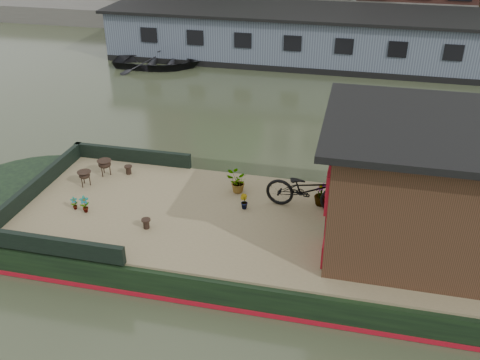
% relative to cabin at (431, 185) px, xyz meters
% --- Properties ---
extents(ground, '(120.00, 120.00, 0.00)m').
position_rel_cabin_xyz_m(ground, '(-2.19, 0.00, -1.88)').
color(ground, '#2A311F').
rests_on(ground, ground).
extents(houseboat_hull, '(14.01, 4.02, 0.60)m').
position_rel_cabin_xyz_m(houseboat_hull, '(-3.52, 0.00, -1.60)').
color(houseboat_hull, black).
rests_on(houseboat_hull, ground).
extents(houseboat_deck, '(11.80, 3.80, 0.05)m').
position_rel_cabin_xyz_m(houseboat_deck, '(-2.19, 0.00, -1.25)').
color(houseboat_deck, olive).
rests_on(houseboat_deck, houseboat_hull).
extents(bow_bulwark, '(3.00, 4.00, 0.35)m').
position_rel_cabin_xyz_m(bow_bulwark, '(-7.25, 0.00, -1.05)').
color(bow_bulwark, black).
rests_on(bow_bulwark, houseboat_deck).
extents(cabin, '(4.00, 3.50, 2.42)m').
position_rel_cabin_xyz_m(cabin, '(0.00, 0.00, 0.00)').
color(cabin, black).
rests_on(cabin, houseboat_deck).
extents(bicycle, '(1.80, 0.79, 0.92)m').
position_rel_cabin_xyz_m(bicycle, '(-2.26, 0.70, -0.77)').
color(bicycle, black).
rests_on(bicycle, houseboat_deck).
extents(potted_plant_a, '(0.24, 0.23, 0.37)m').
position_rel_cabin_xyz_m(potted_plant_a, '(-6.70, -0.48, -1.04)').
color(potted_plant_a, maroon).
rests_on(potted_plant_a, houseboat_deck).
extents(potted_plant_b, '(0.23, 0.22, 0.32)m').
position_rel_cabin_xyz_m(potted_plant_b, '(-3.54, 0.42, -1.07)').
color(potted_plant_b, brown).
rests_on(potted_plant_b, houseboat_deck).
extents(potted_plant_c, '(0.56, 0.52, 0.49)m').
position_rel_cabin_xyz_m(potted_plant_c, '(-3.83, 1.04, -0.98)').
color(potted_plant_c, brown).
rests_on(potted_plant_c, houseboat_deck).
extents(potted_plant_d, '(0.34, 0.34, 0.51)m').
position_rel_cabin_xyz_m(potted_plant_d, '(-1.99, 0.92, -0.97)').
color(potted_plant_d, '#9D572A').
rests_on(potted_plant_d, houseboat_deck).
extents(potted_plant_e, '(0.18, 0.18, 0.28)m').
position_rel_cabin_xyz_m(potted_plant_e, '(-6.97, -0.43, -1.09)').
color(potted_plant_e, brown).
rests_on(potted_plant_e, houseboat_deck).
extents(brazier_front, '(0.39, 0.39, 0.35)m').
position_rel_cabin_xyz_m(brazier_front, '(-7.24, 0.56, -1.05)').
color(brazier_front, black).
rests_on(brazier_front, houseboat_deck).
extents(brazier_rear, '(0.44, 0.44, 0.38)m').
position_rel_cabin_xyz_m(brazier_rear, '(-7.02, 1.13, -1.04)').
color(brazier_rear, black).
rests_on(brazier_rear, houseboat_deck).
extents(bollard_port, '(0.18, 0.18, 0.21)m').
position_rel_cabin_xyz_m(bollard_port, '(-6.51, 1.30, -1.12)').
color(bollard_port, black).
rests_on(bollard_port, houseboat_deck).
extents(bollard_stbd, '(0.18, 0.18, 0.21)m').
position_rel_cabin_xyz_m(bollard_stbd, '(-5.25, -0.75, -1.12)').
color(bollard_stbd, black).
rests_on(bollard_stbd, houseboat_deck).
extents(dinghy, '(3.86, 2.97, 0.74)m').
position_rel_cabin_xyz_m(dinghy, '(-9.72, 11.50, -1.51)').
color(dinghy, black).
rests_on(dinghy, ground).
extents(far_houseboat, '(20.40, 4.40, 2.11)m').
position_rel_cabin_xyz_m(far_houseboat, '(-2.19, 14.00, -0.91)').
color(far_houseboat, slate).
rests_on(far_houseboat, ground).
extents(quay, '(60.00, 6.00, 0.90)m').
position_rel_cabin_xyz_m(quay, '(-2.19, 20.50, -1.43)').
color(quay, '#47443F').
rests_on(quay, ground).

